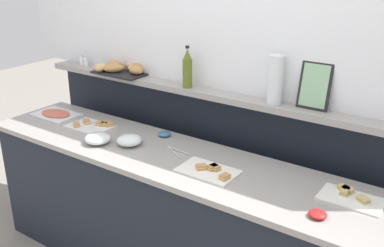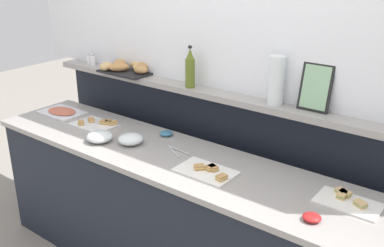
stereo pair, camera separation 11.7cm
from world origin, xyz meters
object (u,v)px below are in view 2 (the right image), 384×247
(glass_bowl_medium, at_px, (131,139))
(water_carafe, at_px, (276,81))
(pepper_shaker, at_px, (93,60))
(sandwich_platter_side, at_px, (207,171))
(condiment_bowl_dark, at_px, (166,133))
(framed_picture, at_px, (316,87))
(olive_oil_bottle, at_px, (190,69))
(sandwich_platter_front, at_px, (348,201))
(bread_basket, at_px, (129,67))
(serving_tongs, at_px, (176,151))
(glass_bowl_large, at_px, (100,137))
(salt_shaker, at_px, (89,59))
(sandwich_platter_rear, at_px, (96,124))
(cold_cuts_platter, at_px, (62,112))
(condiment_bowl_red, at_px, (312,217))

(glass_bowl_medium, relative_size, water_carafe, 0.56)
(pepper_shaker, height_order, water_carafe, water_carafe)
(sandwich_platter_side, xyz_separation_m, condiment_bowl_dark, (-0.52, 0.27, 0.01))
(condiment_bowl_dark, bearing_deg, framed_picture, 14.23)
(condiment_bowl_dark, relative_size, framed_picture, 0.32)
(olive_oil_bottle, bearing_deg, sandwich_platter_front, -13.35)
(bread_basket, bearing_deg, serving_tongs, -26.23)
(glass_bowl_large, xyz_separation_m, salt_shaker, (-0.68, 0.53, 0.32))
(sandwich_platter_front, distance_m, serving_tongs, 1.05)
(sandwich_platter_rear, relative_size, bread_basket, 0.77)
(olive_oil_bottle, xyz_separation_m, bread_basket, (-0.59, 0.04, -0.09))
(pepper_shaker, xyz_separation_m, bread_basket, (0.39, 0.01, -0.01))
(cold_cuts_platter, xyz_separation_m, salt_shaker, (-0.04, 0.34, 0.34))
(glass_bowl_medium, xyz_separation_m, pepper_shaker, (-0.82, 0.43, 0.32))
(condiment_bowl_red, bearing_deg, olive_oil_bottle, 154.40)
(salt_shaker, relative_size, pepper_shaker, 1.00)
(condiment_bowl_dark, xyz_separation_m, water_carafe, (0.68, 0.19, 0.44))
(sandwich_platter_front, distance_m, glass_bowl_large, 1.55)
(sandwich_platter_side, distance_m, water_carafe, 0.66)
(cold_cuts_platter, relative_size, bread_basket, 0.84)
(pepper_shaker, height_order, framed_picture, framed_picture)
(sandwich_platter_side, distance_m, bread_basket, 1.20)
(glass_bowl_large, bearing_deg, condiment_bowl_red, -1.09)
(framed_picture, bearing_deg, sandwich_platter_front, -44.20)
(serving_tongs, bearing_deg, salt_shaker, 163.40)
(sandwich_platter_rear, relative_size, condiment_bowl_red, 3.59)
(glass_bowl_medium, xyz_separation_m, framed_picture, (1.00, 0.47, 0.41))
(sandwich_platter_front, bearing_deg, olive_oil_bottle, 166.65)
(salt_shaker, xyz_separation_m, framed_picture, (1.86, 0.04, 0.09))
(salt_shaker, bearing_deg, olive_oil_bottle, -1.31)
(sandwich_platter_side, bearing_deg, framed_picture, 52.72)
(cold_cuts_platter, height_order, framed_picture, framed_picture)
(sandwich_platter_rear, xyz_separation_m, salt_shaker, (-0.44, 0.35, 0.34))
(pepper_shaker, bearing_deg, sandwich_platter_front, -7.99)
(sandwich_platter_side, distance_m, pepper_shaker, 1.55)
(sandwich_platter_front, distance_m, cold_cuts_platter, 2.18)
(sandwich_platter_side, bearing_deg, condiment_bowl_dark, 152.85)
(glass_bowl_medium, xyz_separation_m, serving_tongs, (0.30, 0.08, -0.02))
(sandwich_platter_rear, bearing_deg, condiment_bowl_dark, 16.81)
(condiment_bowl_dark, bearing_deg, glass_bowl_large, -129.67)
(condiment_bowl_red, bearing_deg, glass_bowl_medium, 174.49)
(serving_tongs, xyz_separation_m, framed_picture, (0.69, 0.39, 0.44))
(glass_bowl_large, relative_size, framed_picture, 0.62)
(sandwich_platter_side, distance_m, salt_shaker, 1.59)
(serving_tongs, height_order, water_carafe, water_carafe)
(sandwich_platter_side, relative_size, serving_tongs, 1.77)
(water_carafe, bearing_deg, serving_tongs, -143.40)
(glass_bowl_medium, relative_size, bread_basket, 0.41)
(cold_cuts_platter, bearing_deg, water_carafe, 11.82)
(sandwich_platter_front, relative_size, sandwich_platter_side, 0.93)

